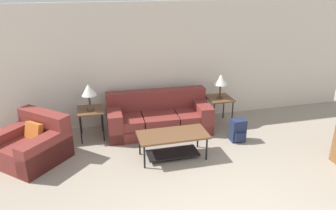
{
  "coord_description": "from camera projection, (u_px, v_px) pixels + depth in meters",
  "views": [
    {
      "loc": [
        -1.63,
        -2.58,
        3.03
      ],
      "look_at": [
        -0.21,
        2.96,
        0.8
      ],
      "focal_mm": 35.0,
      "sensor_mm": 36.0,
      "label": 1
    }
  ],
  "objects": [
    {
      "name": "coffee_table",
      "position": [
        173.0,
        140.0,
        5.8
      ],
      "size": [
        1.23,
        0.59,
        0.46
      ],
      "color": "brown",
      "rests_on": "ground_plane"
    },
    {
      "name": "armchair",
      "position": [
        32.0,
        145.0,
        5.76
      ],
      "size": [
        1.47,
        1.47,
        0.8
      ],
      "color": "maroon",
      "rests_on": "ground_plane"
    },
    {
      "name": "table_lamp_right",
      "position": [
        221.0,
        80.0,
        6.94
      ],
      "size": [
        0.3,
        0.3,
        0.52
      ],
      "color": "#472D1E",
      "rests_on": "side_table_right"
    },
    {
      "name": "picture_frame",
      "position": [
        90.0,
        108.0,
        6.35
      ],
      "size": [
        0.1,
        0.04,
        0.13
      ],
      "color": "#4C3828",
      "rests_on": "side_table_left"
    },
    {
      "name": "side_table_left",
      "position": [
        91.0,
        112.0,
        6.47
      ],
      "size": [
        0.51,
        0.54,
        0.61
      ],
      "color": "brown",
      "rests_on": "ground_plane"
    },
    {
      "name": "backpack",
      "position": [
        238.0,
        131.0,
        6.44
      ],
      "size": [
        0.28,
        0.28,
        0.45
      ],
      "color": "#1E2847",
      "rests_on": "ground_plane"
    },
    {
      "name": "wall_back",
      "position": [
        164.0,
        63.0,
        7.07
      ],
      "size": [
        9.14,
        0.06,
        2.6
      ],
      "color": "silver",
      "rests_on": "ground_plane"
    },
    {
      "name": "couch",
      "position": [
        159.0,
        118.0,
        6.84
      ],
      "size": [
        2.14,
        0.95,
        0.82
      ],
      "color": "maroon",
      "rests_on": "ground_plane"
    },
    {
      "name": "table_lamp_left",
      "position": [
        89.0,
        90.0,
        6.3
      ],
      "size": [
        0.3,
        0.3,
        0.52
      ],
      "color": "#472D1E",
      "rests_on": "side_table_left"
    },
    {
      "name": "side_table_right",
      "position": [
        220.0,
        100.0,
        7.11
      ],
      "size": [
        0.51,
        0.54,
        0.61
      ],
      "color": "brown",
      "rests_on": "ground_plane"
    }
  ]
}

